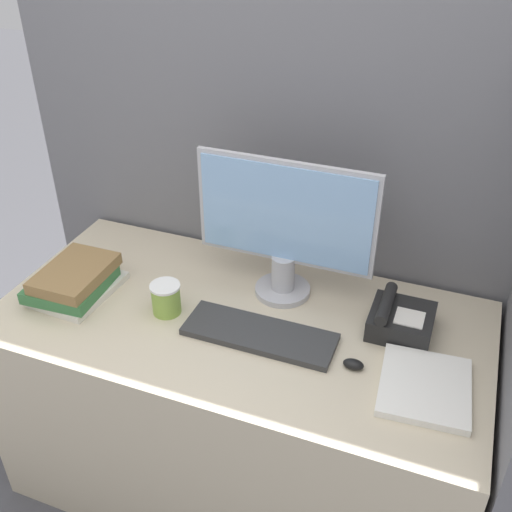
{
  "coord_description": "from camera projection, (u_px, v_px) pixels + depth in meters",
  "views": [
    {
      "loc": [
        0.56,
        -0.95,
        1.91
      ],
      "look_at": [
        0.04,
        0.41,
        0.96
      ],
      "focal_mm": 42.0,
      "sensor_mm": 36.0,
      "label": 1
    }
  ],
  "objects": [
    {
      "name": "desk",
      "position": [
        241.0,
        403.0,
        2.04
      ],
      "size": [
        1.51,
        0.75,
        0.74
      ],
      "color": "beige",
      "rests_on": "ground_plane"
    },
    {
      "name": "keyboard",
      "position": [
        259.0,
        334.0,
        1.76
      ],
      "size": [
        0.45,
        0.15,
        0.02
      ],
      "color": "#333333",
      "rests_on": "desk"
    },
    {
      "name": "desk_telephone",
      "position": [
        400.0,
        320.0,
        1.77
      ],
      "size": [
        0.18,
        0.18,
        0.11
      ],
      "color": "black",
      "rests_on": "desk"
    },
    {
      "name": "monitor",
      "position": [
        285.0,
        229.0,
        1.82
      ],
      "size": [
        0.56,
        0.18,
        0.46
      ],
      "color": "#B7B7BC",
      "rests_on": "desk"
    },
    {
      "name": "paper_pile",
      "position": [
        425.0,
        387.0,
        1.58
      ],
      "size": [
        0.25,
        0.28,
        0.02
      ],
      "color": "white",
      "rests_on": "desk"
    },
    {
      "name": "mouse",
      "position": [
        353.0,
        364.0,
        1.65
      ],
      "size": [
        0.06,
        0.04,
        0.03
      ],
      "color": "black",
      "rests_on": "desk"
    },
    {
      "name": "coffee_cup",
      "position": [
        166.0,
        298.0,
        1.84
      ],
      "size": [
        0.09,
        0.09,
        0.1
      ],
      "color": "#8CB247",
      "rests_on": "desk"
    },
    {
      "name": "book_stack",
      "position": [
        74.0,
        281.0,
        1.92
      ],
      "size": [
        0.24,
        0.29,
        0.1
      ],
      "color": "silver",
      "rests_on": "desk"
    },
    {
      "name": "cubicle_panel_rear",
      "position": [
        284.0,
        217.0,
        2.09
      ],
      "size": [
        1.91,
        0.04,
        1.77
      ],
      "color": "slate",
      "rests_on": "ground_plane"
    }
  ]
}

